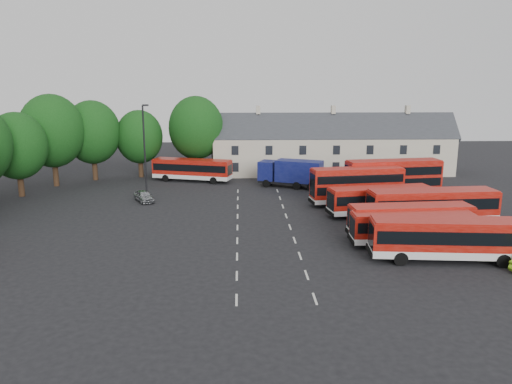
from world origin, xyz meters
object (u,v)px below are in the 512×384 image
(bus_row_a, at_px, (448,236))
(box_truck, at_px, (291,172))
(bus_dd_south, at_px, (357,184))
(lamppost, at_px, (145,150))
(silver_car, at_px, (144,196))

(bus_row_a, distance_m, box_truck, 29.07)
(bus_row_a, relative_size, bus_dd_south, 1.14)
(bus_dd_south, height_order, lamppost, lamppost)
(box_truck, distance_m, silver_car, 19.21)
(lamppost, bearing_deg, bus_row_a, -37.68)
(silver_car, relative_size, lamppost, 0.35)
(bus_row_a, distance_m, lamppost, 33.86)
(bus_row_a, relative_size, box_truck, 1.39)
(bus_dd_south, height_order, box_truck, bus_dd_south)
(bus_dd_south, bearing_deg, bus_row_a, -88.84)
(bus_row_a, height_order, silver_car, bus_row_a)
(bus_row_a, bearing_deg, box_truck, 113.70)
(bus_dd_south, bearing_deg, silver_car, 166.44)
(silver_car, height_order, lamppost, lamppost)
(bus_row_a, xyz_separation_m, lamppost, (-26.62, 20.56, 3.90))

